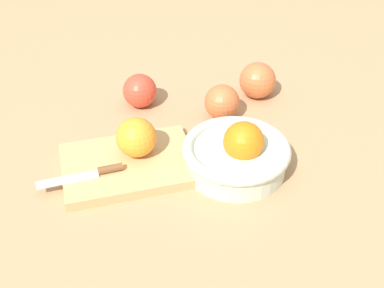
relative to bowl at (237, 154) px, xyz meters
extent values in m
plane|color=tan|center=(0.11, -0.07, -0.04)|extent=(2.40, 2.40, 0.00)
cylinder|color=beige|center=(0.00, 0.00, -0.01)|extent=(0.19, 0.19, 0.05)
torus|color=beige|center=(0.00, 0.00, 0.01)|extent=(0.20, 0.20, 0.02)
sphere|color=orange|center=(-0.01, 0.00, 0.03)|extent=(0.08, 0.08, 0.08)
cube|color=tan|center=(0.20, -0.05, -0.03)|extent=(0.25, 0.18, 0.02)
sphere|color=orange|center=(0.18, -0.06, 0.02)|extent=(0.08, 0.08, 0.08)
cube|color=silver|center=(0.31, -0.02, -0.02)|extent=(0.11, 0.03, 0.00)
cylinder|color=brown|center=(0.23, -0.02, -0.01)|extent=(0.05, 0.02, 0.01)
sphere|color=#D6422D|center=(0.14, -0.26, 0.00)|extent=(0.08, 0.08, 0.08)
sphere|color=#CC6638|center=(-0.02, -0.18, 0.00)|extent=(0.08, 0.08, 0.08)
sphere|color=#CC6638|center=(-0.13, -0.24, 0.00)|extent=(0.08, 0.08, 0.08)
camera|label=1|loc=(0.25, 0.69, 0.57)|focal=46.50mm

